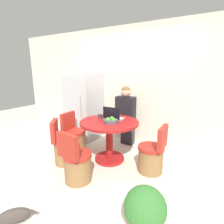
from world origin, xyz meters
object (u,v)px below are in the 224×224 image
(cat, at_px, (12,216))
(laptop, at_px, (113,116))
(chair_left_side, at_px, (75,138))
(chair_near_left_corner, at_px, (65,149))
(refrigerator, at_px, (84,106))
(fruit_bowl, at_px, (111,121))
(handbag, at_px, (67,154))
(chair_near_camera, at_px, (77,165))
(potted_plant, at_px, (145,211))
(person_seated, at_px, (126,114))
(dining_table, at_px, (109,133))
(chair_right_side, at_px, (152,156))

(cat, bearing_deg, laptop, -144.30)
(chair_left_side, height_order, chair_near_left_corner, same)
(chair_near_left_corner, relative_size, cat, 2.14)
(refrigerator, distance_m, fruit_bowl, 1.43)
(handbag, bearing_deg, chair_near_left_corner, -74.75)
(chair_near_camera, height_order, potted_plant, chair_near_camera)
(laptop, bearing_deg, cat, 84.58)
(chair_near_left_corner, xyz_separation_m, person_seated, (0.62, 1.26, 0.45))
(dining_table, height_order, person_seated, person_seated)
(chair_right_side, height_order, fruit_bowl, fruit_bowl)
(laptop, xyz_separation_m, cat, (-0.18, -1.91, -0.72))
(chair_near_camera, bearing_deg, dining_table, -90.00)
(potted_plant, bearing_deg, handbag, 157.63)
(chair_right_side, xyz_separation_m, handbag, (-1.47, -0.45, -0.14))
(chair_near_camera, xyz_separation_m, laptop, (0.08, 0.96, 0.53))
(person_seated, distance_m, fruit_bowl, 0.82)
(dining_table, relative_size, handbag, 3.54)
(chair_right_side, xyz_separation_m, potted_plant, (0.30, -1.18, 0.04))
(chair_left_side, distance_m, cat, 1.83)
(dining_table, distance_m, chair_near_camera, 0.85)
(chair_near_left_corner, relative_size, laptop, 2.35)
(refrigerator, height_order, laptop, refrigerator)
(chair_right_side, bearing_deg, cat, -30.17)
(laptop, height_order, potted_plant, laptop)
(dining_table, distance_m, laptop, 0.32)
(refrigerator, xyz_separation_m, laptop, (1.14, -0.53, 0.01))
(fruit_bowl, bearing_deg, dining_table, 138.87)
(chair_near_left_corner, height_order, chair_near_camera, same)
(chair_left_side, bearing_deg, refrigerator, 21.44)
(chair_right_side, distance_m, person_seated, 1.21)
(chair_right_side, xyz_separation_m, cat, (-1.00, -1.77, -0.18))
(chair_right_side, distance_m, chair_near_camera, 1.21)
(person_seated, height_order, handbag, person_seated)
(dining_table, height_order, potted_plant, dining_table)
(handbag, bearing_deg, chair_near_camera, -32.45)
(chair_near_left_corner, relative_size, potted_plant, 1.45)
(dining_table, distance_m, chair_right_side, 0.85)
(refrigerator, bearing_deg, chair_left_side, -65.35)
(laptop, distance_m, potted_plant, 1.81)
(chair_right_side, height_order, laptop, laptop)
(person_seated, relative_size, handbag, 4.42)
(refrigerator, xyz_separation_m, chair_near_camera, (1.06, -1.49, -0.52))
(refrigerator, xyz_separation_m, fruit_bowl, (1.22, -0.75, 0.00))
(refrigerator, height_order, cat, refrigerator)
(refrigerator, xyz_separation_m, cat, (0.96, -2.44, -0.70))
(dining_table, distance_m, cat, 1.82)
(chair_right_side, distance_m, potted_plant, 1.22)
(chair_left_side, bearing_deg, chair_near_camera, -139.58)
(laptop, bearing_deg, refrigerator, -24.86)
(chair_near_left_corner, bearing_deg, person_seated, -64.39)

